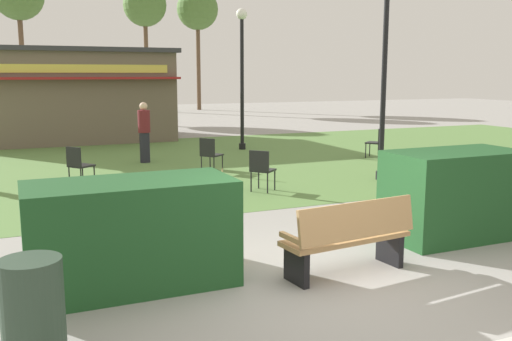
% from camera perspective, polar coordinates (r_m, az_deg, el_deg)
% --- Properties ---
extents(ground_plane, '(80.00, 80.00, 0.00)m').
position_cam_1_polar(ground_plane, '(6.68, 8.03, -11.98)').
color(ground_plane, '#999691').
extents(lawn_patch, '(36.00, 12.00, 0.01)m').
position_cam_1_polar(lawn_patch, '(15.66, -11.07, 0.51)').
color(lawn_patch, '#5B8442').
rests_on(lawn_patch, ground_plane).
extents(park_bench, '(1.75, 0.70, 0.95)m').
position_cam_1_polar(park_bench, '(7.07, 9.40, -6.66)').
color(park_bench, tan).
rests_on(park_bench, ground_plane).
extents(hedge_left, '(2.36, 1.10, 1.25)m').
position_cam_1_polar(hedge_left, '(6.75, -12.43, -6.26)').
color(hedge_left, '#1E4C23').
rests_on(hedge_left, ground_plane).
extents(hedge_right, '(2.07, 1.10, 1.33)m').
position_cam_1_polar(hedge_right, '(9.05, 19.42, -2.29)').
color(hedge_right, '#1E4C23').
rests_on(hedge_right, ground_plane).
extents(ornamental_grass_behind_left, '(0.78, 0.78, 1.14)m').
position_cam_1_polar(ornamental_grass_behind_left, '(7.34, -8.41, -5.31)').
color(ornamental_grass_behind_left, tan).
rests_on(ornamental_grass_behind_left, ground_plane).
extents(ornamental_grass_behind_right, '(0.50, 0.50, 1.27)m').
position_cam_1_polar(ornamental_grass_behind_right, '(7.44, -3.38, -4.50)').
color(ornamental_grass_behind_right, tan).
rests_on(ornamental_grass_behind_right, ground_plane).
extents(lamppost_mid, '(0.36, 0.36, 4.53)m').
position_cam_1_polar(lamppost_mid, '(13.44, 12.86, 11.05)').
color(lamppost_mid, black).
rests_on(lamppost_mid, ground_plane).
extents(lamppost_far, '(0.36, 0.36, 4.53)m').
position_cam_1_polar(lamppost_far, '(18.55, -1.43, 10.85)').
color(lamppost_far, black).
rests_on(lamppost_far, ground_plane).
extents(trash_bin, '(0.52, 0.52, 0.95)m').
position_cam_1_polar(trash_bin, '(5.23, -21.57, -13.27)').
color(trash_bin, '#2D4233').
rests_on(trash_bin, ground_plane).
extents(food_kiosk, '(7.44, 5.23, 3.38)m').
position_cam_1_polar(food_kiosk, '(22.65, -18.39, 7.30)').
color(food_kiosk, '#6B5B4C').
rests_on(food_kiosk, ground_plane).
extents(cafe_chair_west, '(0.62, 0.62, 0.89)m').
position_cam_1_polar(cafe_chair_west, '(17.08, 12.13, 3.00)').
color(cafe_chair_west, black).
rests_on(cafe_chair_west, ground_plane).
extents(cafe_chair_east, '(0.62, 0.62, 0.89)m').
position_cam_1_polar(cafe_chair_east, '(11.85, 0.53, 0.34)').
color(cafe_chair_east, black).
rests_on(cafe_chair_east, ground_plane).
extents(cafe_chair_center, '(0.62, 0.62, 0.89)m').
position_cam_1_polar(cafe_chair_center, '(14.15, -4.69, 1.84)').
color(cafe_chair_center, black).
rests_on(cafe_chair_center, ground_plane).
extents(cafe_chair_north, '(0.61, 0.61, 0.89)m').
position_cam_1_polar(cafe_chair_north, '(13.05, -17.52, 0.75)').
color(cafe_chair_north, black).
rests_on(cafe_chair_north, ground_plane).
extents(person_standing, '(0.34, 0.34, 1.69)m').
position_cam_1_polar(person_standing, '(16.10, -11.21, 3.83)').
color(person_standing, '#23232D').
rests_on(person_standing, ground_plane).
extents(parked_car_west_slot, '(4.32, 2.29, 1.20)m').
position_cam_1_polar(parked_car_west_slot, '(30.95, -24.11, 5.50)').
color(parked_car_west_slot, '#B7BABF').
rests_on(parked_car_west_slot, ground_plane).
extents(tree_left_bg, '(2.80, 2.80, 8.31)m').
position_cam_1_polar(tree_left_bg, '(38.95, -11.16, 15.97)').
color(tree_left_bg, brown).
rests_on(tree_left_bg, ground_plane).
extents(tree_right_bg, '(2.80, 2.80, 8.22)m').
position_cam_1_polar(tree_right_bg, '(40.04, -5.92, 15.79)').
color(tree_right_bg, brown).
rests_on(tree_right_bg, ground_plane).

